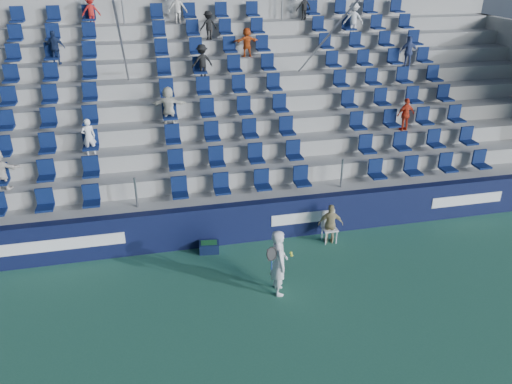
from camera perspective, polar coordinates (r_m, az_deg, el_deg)
ground at (r=12.13m, az=2.02°, el=-13.04°), size 70.00×70.00×0.00m
sponsor_wall at (r=14.35m, az=-1.08°, el=-3.44°), size 24.00×0.32×1.20m
grandstand at (r=18.37m, az=-4.40°, el=8.40°), size 24.00×8.17×6.63m
tennis_player at (r=12.11m, az=2.64°, el=-8.02°), size 0.69×0.67×1.73m
line_judge_chair at (r=14.55m, az=8.31°, el=-3.64°), size 0.41×0.42×0.92m
line_judge at (r=14.39m, az=8.53°, el=-3.63°), size 0.76×0.46×1.21m
ball_bin at (r=14.08m, az=-5.38°, el=-6.25°), size 0.58×0.42×0.31m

